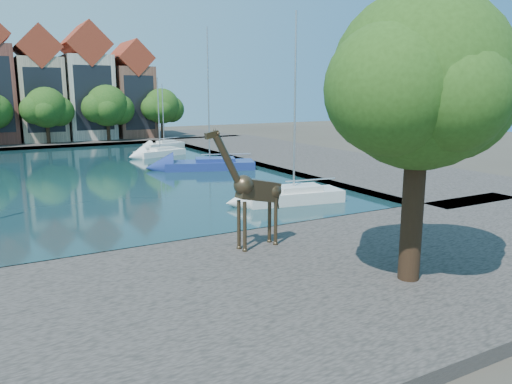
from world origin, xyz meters
TOP-DOWN VIEW (x-y plane):
  - ground at (0.00, 0.00)m, footprint 160.00×160.00m
  - water_basin at (0.00, 24.00)m, footprint 38.00×50.00m
  - near_quay at (0.00, -7.00)m, footprint 50.00×14.00m
  - far_quay at (0.00, 56.00)m, footprint 60.00×16.00m
  - right_quay at (25.00, 24.00)m, footprint 14.00×52.00m
  - plane_tree at (7.62, -9.01)m, footprint 8.32×6.40m
  - townhouse_east_inner at (2.00, 55.99)m, footprint 5.94×9.18m
  - townhouse_east_mid at (8.50, 55.99)m, footprint 6.43×9.18m
  - townhouse_east_end at (15.00, 55.99)m, footprint 5.44×9.18m
  - far_tree_mid_east at (2.10, 50.49)m, footprint 7.02×5.40m
  - far_tree_east at (10.11, 50.49)m, footprint 7.54×5.80m
  - far_tree_far_east at (18.09, 50.49)m, footprint 6.76×5.20m
  - giraffe_statue at (4.17, -2.75)m, footprint 3.81×0.83m
  - sailboat_right_a at (12.00, 5.77)m, footprint 6.97×3.40m
  - sailboat_right_b at (12.98, 21.93)m, footprint 8.97×5.70m
  - sailboat_right_c at (12.00, 33.88)m, footprint 6.29×3.86m
  - sailboat_right_d at (15.00, 41.20)m, footprint 5.67×3.36m

SIDE VIEW (x-z plane):
  - ground at x=0.00m, z-range 0.00..0.00m
  - water_basin at x=0.00m, z-range 0.00..0.08m
  - near_quay at x=0.00m, z-range 0.00..0.50m
  - far_quay at x=0.00m, z-range 0.00..0.50m
  - right_quay at x=25.00m, z-range 0.00..0.50m
  - sailboat_right_c at x=12.00m, z-range -3.85..5.04m
  - sailboat_right_d at x=15.00m, z-range -3.56..4.78m
  - sailboat_right_b at x=12.98m, z-range -5.93..7.27m
  - sailboat_right_a at x=12.00m, z-range -5.51..6.94m
  - giraffe_statue at x=4.17m, z-range 0.45..5.89m
  - far_tree_far_east at x=18.09m, z-range 1.40..8.76m
  - far_tree_mid_east at x=2.10m, z-range 1.37..8.89m
  - far_tree_east at x=10.11m, z-range 1.32..9.16m
  - townhouse_east_end at x=15.00m, z-range -0.11..14.32m
  - plane_tree at x=7.62m, z-range 2.36..12.98m
  - townhouse_east_inner at x=2.00m, z-range -0.16..15.63m
  - townhouse_east_mid at x=8.50m, z-range -0.22..16.43m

